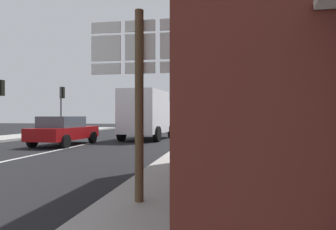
{
  "coord_description": "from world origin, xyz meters",
  "views": [
    {
      "loc": [
        7.02,
        -4.01,
        1.51
      ],
      "look_at": [
        4.43,
        10.84,
        1.54
      ],
      "focal_mm": 32.55,
      "sensor_mm": 36.0,
      "label": 1
    }
  ],
  "objects_px": {
    "sedan_far": "(64,130)",
    "route_sign_post": "(140,85)",
    "traffic_light_far_left": "(62,99)",
    "delivery_truck": "(147,113)",
    "traffic_light_near_left": "(0,96)"
  },
  "relations": [
    {
      "from": "sedan_far",
      "to": "route_sign_post",
      "type": "height_order",
      "value": "route_sign_post"
    },
    {
      "from": "route_sign_post",
      "to": "traffic_light_far_left",
      "type": "bearing_deg",
      "value": 122.44
    },
    {
      "from": "sedan_far",
      "to": "delivery_truck",
      "type": "xyz_separation_m",
      "value": [
        3.28,
        4.32,
        0.89
      ]
    },
    {
      "from": "delivery_truck",
      "to": "traffic_light_near_left",
      "type": "relative_size",
      "value": 1.45
    },
    {
      "from": "route_sign_post",
      "to": "sedan_far",
      "type": "bearing_deg",
      "value": 124.5
    },
    {
      "from": "sedan_far",
      "to": "traffic_light_far_left",
      "type": "distance_m",
      "value": 9.28
    },
    {
      "from": "traffic_light_far_left",
      "to": "traffic_light_near_left",
      "type": "height_order",
      "value": "traffic_light_far_left"
    },
    {
      "from": "sedan_far",
      "to": "route_sign_post",
      "type": "bearing_deg",
      "value": -55.5
    },
    {
      "from": "traffic_light_far_left",
      "to": "traffic_light_near_left",
      "type": "bearing_deg",
      "value": -90.0
    },
    {
      "from": "delivery_truck",
      "to": "traffic_light_near_left",
      "type": "distance_m",
      "value": 8.49
    },
    {
      "from": "sedan_far",
      "to": "route_sign_post",
      "type": "distance_m",
      "value": 11.71
    },
    {
      "from": "delivery_truck",
      "to": "route_sign_post",
      "type": "distance_m",
      "value": 14.3
    },
    {
      "from": "route_sign_post",
      "to": "traffic_light_far_left",
      "type": "height_order",
      "value": "traffic_light_far_left"
    },
    {
      "from": "delivery_truck",
      "to": "sedan_far",
      "type": "bearing_deg",
      "value": -127.25
    },
    {
      "from": "sedan_far",
      "to": "traffic_light_far_left",
      "type": "xyz_separation_m",
      "value": [
        -4.5,
        7.86,
        2.04
      ]
    }
  ]
}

